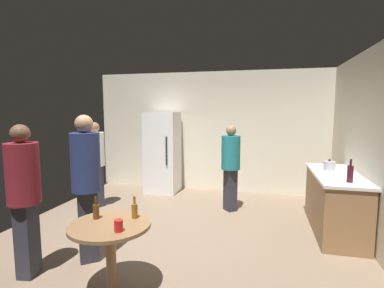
% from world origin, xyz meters
% --- Properties ---
extents(ground_plane, '(5.20, 5.20, 0.10)m').
position_xyz_m(ground_plane, '(0.00, 0.00, -0.05)').
color(ground_plane, '#7A6651').
extents(wall_back, '(5.32, 0.06, 2.70)m').
position_xyz_m(wall_back, '(0.00, 2.63, 1.35)').
color(wall_back, silver).
rests_on(wall_back, ground_plane).
extents(refrigerator, '(0.70, 0.68, 1.80)m').
position_xyz_m(refrigerator, '(-0.98, 2.20, 0.90)').
color(refrigerator, white).
rests_on(refrigerator, ground_plane).
extents(kitchen_counter, '(0.64, 1.65, 0.90)m').
position_xyz_m(kitchen_counter, '(2.28, 0.75, 0.45)').
color(kitchen_counter, olive).
rests_on(kitchen_counter, ground_plane).
extents(kettle, '(0.24, 0.17, 0.18)m').
position_xyz_m(kettle, '(2.23, 0.99, 0.97)').
color(kettle, '#B2B2B7').
rests_on(kettle, kitchen_counter).
extents(wine_bottle_on_counter, '(0.08, 0.08, 0.31)m').
position_xyz_m(wine_bottle_on_counter, '(2.32, 0.21, 1.02)').
color(wine_bottle_on_counter, '#3F141E').
rests_on(wine_bottle_on_counter, kitchen_counter).
extents(foreground_table, '(0.80, 0.80, 0.73)m').
position_xyz_m(foreground_table, '(-0.23, -1.44, 0.63)').
color(foreground_table, olive).
rests_on(foreground_table, ground_plane).
extents(beer_bottle_amber, '(0.06, 0.06, 0.23)m').
position_xyz_m(beer_bottle_amber, '(-0.06, -1.25, 0.82)').
color(beer_bottle_amber, '#8C5919').
rests_on(beer_bottle_amber, foreground_table).
extents(beer_bottle_brown, '(0.06, 0.06, 0.23)m').
position_xyz_m(beer_bottle_brown, '(-0.43, -1.36, 0.82)').
color(beer_bottle_brown, '#593314').
rests_on(beer_bottle_brown, foreground_table).
extents(plastic_cup_red, '(0.08, 0.08, 0.11)m').
position_xyz_m(plastic_cup_red, '(-0.06, -1.59, 0.79)').
color(plastic_cup_red, red).
rests_on(plastic_cup_red, foreground_table).
extents(person_in_maroon_shirt, '(0.39, 0.39, 1.69)m').
position_xyz_m(person_in_maroon_shirt, '(-1.29, -1.37, 0.99)').
color(person_in_maroon_shirt, '#2D2D38').
rests_on(person_in_maroon_shirt, ground_plane).
extents(person_in_navy_shirt, '(0.48, 0.48, 1.79)m').
position_xyz_m(person_in_navy_shirt, '(-0.83, -0.92, 1.05)').
color(person_in_navy_shirt, '#2D2D38').
rests_on(person_in_navy_shirt, ground_plane).
extents(person_in_white_shirt, '(0.45, 0.45, 1.62)m').
position_xyz_m(person_in_white_shirt, '(-1.85, 0.89, 0.95)').
color(person_in_white_shirt, '#2D2D38').
rests_on(person_in_white_shirt, ground_plane).
extents(person_in_teal_shirt, '(0.48, 0.48, 1.57)m').
position_xyz_m(person_in_teal_shirt, '(0.64, 1.31, 0.91)').
color(person_in_teal_shirt, '#2D2D38').
rests_on(person_in_teal_shirt, ground_plane).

